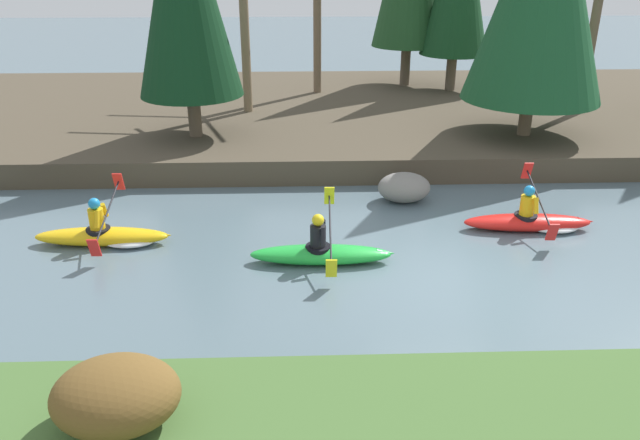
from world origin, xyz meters
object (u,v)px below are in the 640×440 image
Objects in this scene: boulder_midstream at (404,187)px; kayaker_lead at (533,221)px; kayaker_middle at (322,252)px; kayaker_trailing at (107,235)px.

kayaker_lead is at bearing -34.31° from boulder_midstream.
kayaker_middle is 1.00× the size of kayaker_trailing.
kayaker_lead reaches higher than boulder_midstream.
kayaker_middle is at bearing -161.61° from kayaker_lead.
kayaker_trailing is 6.70m from boulder_midstream.
kayaker_middle is (-4.55, -1.34, 0.02)m from kayaker_lead.
boulder_midstream is at bearing 57.60° from kayaker_middle.
kayaker_trailing is at bearing -161.89° from boulder_midstream.
kayaker_lead and kayaker_middle have the same top height.
boulder_midstream is (-2.49, 1.70, 0.15)m from kayaker_lead.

